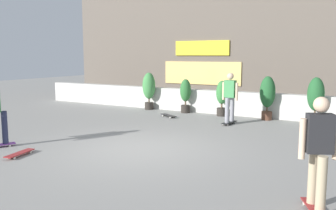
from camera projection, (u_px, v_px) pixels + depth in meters
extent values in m
plane|color=gray|center=(137.00, 149.00, 8.79)|extent=(48.00, 48.00, 0.00)
cube|color=beige|center=(226.00, 103.00, 13.89)|extent=(18.00, 0.40, 0.90)
cube|color=#60564C|center=(258.00, 34.00, 16.94)|extent=(20.00, 2.00, 6.50)
cube|color=yellow|center=(202.00, 48.00, 17.32)|extent=(2.80, 0.08, 0.70)
cube|color=#F2CC72|center=(201.00, 73.00, 17.50)|extent=(4.00, 0.06, 1.10)
cylinder|color=#2D2823|center=(149.00, 106.00, 15.14)|extent=(0.36, 0.36, 0.30)
cylinder|color=brown|center=(149.00, 101.00, 15.11)|extent=(0.06, 0.06, 0.15)
ellipsoid|color=#428C47|center=(149.00, 86.00, 15.02)|extent=(0.54, 0.54, 1.10)
cylinder|color=#2D2823|center=(185.00, 109.00, 14.29)|extent=(0.36, 0.36, 0.30)
cylinder|color=brown|center=(185.00, 103.00, 14.26)|extent=(0.06, 0.06, 0.15)
ellipsoid|color=#2D6B33|center=(186.00, 90.00, 14.19)|extent=(0.43, 0.43, 0.88)
cylinder|color=#2D2823|center=(222.00, 112.00, 13.54)|extent=(0.36, 0.36, 0.30)
cylinder|color=brown|center=(222.00, 106.00, 13.51)|extent=(0.06, 0.06, 0.15)
ellipsoid|color=#387F3D|center=(222.00, 92.00, 13.44)|extent=(0.43, 0.43, 0.87)
cylinder|color=brown|center=(267.00, 116.00, 12.71)|extent=(0.36, 0.36, 0.30)
cylinder|color=brown|center=(267.00, 109.00, 12.68)|extent=(0.06, 0.06, 0.15)
ellipsoid|color=#235B2D|center=(268.00, 92.00, 12.60)|extent=(0.53, 0.53, 1.09)
cylinder|color=#2D2823|center=(314.00, 120.00, 11.94)|extent=(0.36, 0.36, 0.30)
cylinder|color=brown|center=(315.00, 113.00, 11.91)|extent=(0.06, 0.06, 0.15)
ellipsoid|color=#235B2D|center=(316.00, 94.00, 11.82)|extent=(0.54, 0.54, 1.10)
cube|color=maroon|center=(315.00, 208.00, 5.22)|extent=(0.53, 0.81, 0.02)
cylinder|color=silver|center=(315.00, 204.00, 5.48)|extent=(0.05, 0.06, 0.06)
cylinder|color=silver|center=(304.00, 203.00, 5.49)|extent=(0.05, 0.06, 0.06)
cylinder|color=tan|center=(321.00, 185.00, 4.99)|extent=(0.14, 0.14, 0.82)
cylinder|color=tan|center=(313.00, 176.00, 5.34)|extent=(0.14, 0.14, 0.82)
cube|color=#262628|center=(320.00, 133.00, 5.07)|extent=(0.41, 0.34, 0.56)
sphere|color=beige|center=(321.00, 105.00, 5.01)|extent=(0.22, 0.22, 0.22)
cylinder|color=beige|center=(302.00, 139.00, 5.10)|extent=(0.09, 0.09, 0.58)
cube|color=black|center=(229.00, 122.00, 11.90)|extent=(0.29, 0.82, 0.02)
cylinder|color=silver|center=(228.00, 125.00, 11.66)|extent=(0.04, 0.06, 0.06)
cylinder|color=silver|center=(223.00, 124.00, 11.75)|extent=(0.04, 0.06, 0.06)
cylinder|color=silver|center=(235.00, 123.00, 12.07)|extent=(0.04, 0.06, 0.06)
cylinder|color=silver|center=(231.00, 122.00, 12.16)|extent=(0.04, 0.06, 0.06)
cylinder|color=gray|center=(227.00, 110.00, 11.70)|extent=(0.14, 0.14, 0.82)
cylinder|color=gray|center=(232.00, 109.00, 11.99)|extent=(0.14, 0.14, 0.82)
cube|color=#3F8C4C|center=(230.00, 89.00, 11.75)|extent=(0.38, 0.24, 0.56)
sphere|color=beige|center=(230.00, 76.00, 11.70)|extent=(0.22, 0.22, 0.22)
cylinder|color=beige|center=(237.00, 92.00, 11.62)|extent=(0.09, 0.09, 0.58)
cylinder|color=beige|center=(224.00, 91.00, 11.90)|extent=(0.09, 0.09, 0.58)
cylinder|color=silver|center=(10.00, 146.00, 8.99)|extent=(0.05, 0.06, 0.06)
cylinder|color=silver|center=(9.00, 144.00, 9.13)|extent=(0.05, 0.06, 0.06)
cylinder|color=#282D4C|center=(5.00, 127.00, 8.96)|extent=(0.14, 0.14, 0.82)
cube|color=black|center=(168.00, 115.00, 13.30)|extent=(0.80, 0.56, 0.02)
cylinder|color=silver|center=(174.00, 117.00, 13.13)|extent=(0.06, 0.05, 0.06)
cylinder|color=silver|center=(170.00, 117.00, 13.05)|extent=(0.06, 0.05, 0.06)
cylinder|color=silver|center=(167.00, 115.00, 13.57)|extent=(0.06, 0.05, 0.06)
cylinder|color=silver|center=(163.00, 115.00, 13.48)|extent=(0.06, 0.05, 0.06)
cube|color=maroon|center=(20.00, 153.00, 8.17)|extent=(0.35, 0.82, 0.02)
cylinder|color=silver|center=(25.00, 152.00, 8.45)|extent=(0.04, 0.06, 0.06)
cylinder|color=silver|center=(30.00, 152.00, 8.40)|extent=(0.04, 0.06, 0.06)
cylinder|color=silver|center=(9.00, 157.00, 7.96)|extent=(0.04, 0.06, 0.06)
cylinder|color=silver|center=(14.00, 158.00, 7.91)|extent=(0.04, 0.06, 0.06)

